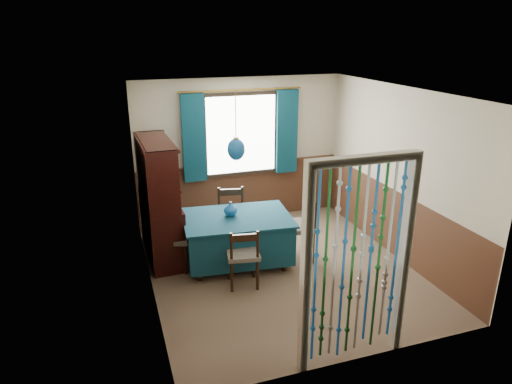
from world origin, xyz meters
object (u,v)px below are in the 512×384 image
object	(u,v)px
dining_table	(237,236)
chair_right	(299,227)
chair_left	(173,238)
pendant_lamp	(236,149)
sideboard	(160,217)
chair_near	(243,255)
chair_far	(232,216)
vase_sideboard	(160,187)
vase_table	(230,209)
bowl_shelf	(164,183)

from	to	relation	value
dining_table	chair_right	distance (m)	0.92
dining_table	chair_left	xyz separation A→B (m)	(-0.90, 0.15, 0.04)
pendant_lamp	sideboard	bearing A→B (deg)	149.09
chair_right	pendant_lamp	bearing A→B (deg)	87.71
chair_near	pendant_lamp	xyz separation A→B (m)	(0.10, 0.63, 1.27)
chair_far	vase_sideboard	world-z (taller)	vase_sideboard
chair_near	vase_sideboard	size ratio (longest dim) A/B	4.09
vase_table	sideboard	bearing A→B (deg)	151.02
dining_table	chair_far	xyz separation A→B (m)	(0.09, 0.63, 0.06)
vase_sideboard	dining_table	bearing A→B (deg)	-42.28
dining_table	chair_right	bearing A→B (deg)	-3.44
dining_table	sideboard	world-z (taller)	sideboard
chair_far	vase_table	size ratio (longest dim) A/B	4.90
chair_right	sideboard	bearing A→B (deg)	75.39
pendant_lamp	chair_right	bearing A→B (deg)	-9.07
vase_table	bowl_shelf	distance (m)	0.99
sideboard	pendant_lamp	size ratio (longest dim) A/B	1.90
sideboard	vase_sideboard	size ratio (longest dim) A/B	8.62
vase_table	bowl_shelf	xyz separation A→B (m)	(-0.88, 0.22, 0.42)
vase_table	chair_near	bearing A→B (deg)	-92.50
chair_left	sideboard	size ratio (longest dim) A/B	0.49
chair_left	chair_near	bearing A→B (deg)	65.99
chair_right	bowl_shelf	distance (m)	2.04
dining_table	pendant_lamp	world-z (taller)	pendant_lamp
dining_table	vase_table	distance (m)	0.41
chair_left	pendant_lamp	bearing A→B (deg)	100.92
dining_table	vase_table	bearing A→B (deg)	136.05
sideboard	vase_sideboard	distance (m)	0.46
chair_left	sideboard	world-z (taller)	sideboard
dining_table	pendant_lamp	size ratio (longest dim) A/B	1.72
chair_right	bowl_shelf	bearing A→B (deg)	83.27
bowl_shelf	vase_sideboard	size ratio (longest dim) A/B	0.89
sideboard	vase_table	distance (m)	1.09
chair_near	vase_sideboard	world-z (taller)	vase_sideboard
chair_far	vase_sideboard	distance (m)	1.18
chair_near	vase_table	size ratio (longest dim) A/B	4.57
chair_right	vase_sideboard	size ratio (longest dim) A/B	4.68
bowl_shelf	vase_table	bearing A→B (deg)	-13.79
chair_far	vase_table	xyz separation A→B (m)	(-0.17, -0.55, 0.34)
chair_near	vase_sideboard	bearing A→B (deg)	129.03
chair_left	bowl_shelf	bearing A→B (deg)	-140.91
pendant_lamp	vase_sideboard	xyz separation A→B (m)	(-0.95, 0.86, -0.73)
chair_near	chair_far	world-z (taller)	chair_far
chair_near	bowl_shelf	world-z (taller)	bowl_shelf
pendant_lamp	vase_table	world-z (taller)	pendant_lamp
chair_near	chair_right	size ratio (longest dim) A/B	0.87
bowl_shelf	vase_sideboard	world-z (taller)	bowl_shelf
chair_right	sideboard	size ratio (longest dim) A/B	0.54
vase_sideboard	chair_far	bearing A→B (deg)	-12.47
sideboard	bowl_shelf	bearing A→B (deg)	-80.83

